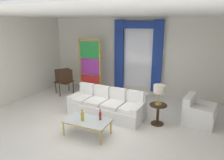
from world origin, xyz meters
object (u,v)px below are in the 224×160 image
at_px(coffee_table, 87,121).
at_px(bottle_crystal_tall, 82,116).
at_px(table_lamp_brass, 159,90).
at_px(stained_glass_divider, 90,68).
at_px(couch_white_long, 107,105).
at_px(round_side_table, 158,113).
at_px(vintage_tv, 64,76).
at_px(peacock_figurine, 94,92).
at_px(armchair_white, 197,114).
at_px(bottle_blue_decanter, 100,116).

relative_size(coffee_table, bottle_crystal_tall, 3.52).
height_order(bottle_crystal_tall, table_lamp_brass, table_lamp_brass).
relative_size(coffee_table, stained_glass_divider, 0.52).
relative_size(couch_white_long, round_side_table, 4.03).
bearing_deg(table_lamp_brass, coffee_table, -139.20).
relative_size(vintage_tv, peacock_figurine, 2.24).
distance_m(armchair_white, stained_glass_divider, 4.31).
bearing_deg(round_side_table, stained_glass_divider, 152.49).
height_order(coffee_table, bottle_crystal_tall, bottle_crystal_tall).
relative_size(bottle_crystal_tall, armchair_white, 0.34).
bearing_deg(round_side_table, armchair_white, 27.24).
bearing_deg(armchair_white, stained_glass_divider, 165.30).
height_order(bottle_blue_decanter, armchair_white, armchair_white).
distance_m(couch_white_long, round_side_table, 1.58).
bearing_deg(peacock_figurine, coffee_table, -64.70).
xyz_separation_m(coffee_table, bottle_blue_decanter, (0.30, 0.14, 0.16)).
bearing_deg(peacock_figurine, bottle_crystal_tall, -66.95).
xyz_separation_m(coffee_table, bottle_crystal_tall, (-0.09, -0.08, 0.17)).
relative_size(stained_glass_divider, table_lamp_brass, 3.86).
relative_size(couch_white_long, peacock_figurine, 4.00).
bearing_deg(peacock_figurine, stained_glass_divider, 134.08).
bearing_deg(bottle_crystal_tall, round_side_table, 40.81).
bearing_deg(armchair_white, vintage_tv, 173.15).
distance_m(couch_white_long, coffee_table, 1.32).
distance_m(bottle_blue_decanter, peacock_figurine, 2.85).
distance_m(vintage_tv, round_side_table, 4.19).
bearing_deg(couch_white_long, table_lamp_brass, -0.42).
distance_m(coffee_table, armchair_white, 3.13).
distance_m(bottle_blue_decanter, armchair_white, 2.82).
height_order(stained_glass_divider, round_side_table, stained_glass_divider).
xyz_separation_m(coffee_table, vintage_tv, (-2.50, 2.44, 0.36)).
xyz_separation_m(armchair_white, stained_glass_divider, (-4.10, 1.07, 0.77)).
xyz_separation_m(bottle_crystal_tall, stained_glass_divider, (-1.47, 2.99, 0.52)).
xyz_separation_m(armchair_white, table_lamp_brass, (-1.02, -0.53, 0.74)).
bearing_deg(bottle_blue_decanter, round_side_table, 43.90).
bearing_deg(bottle_blue_decanter, couch_white_long, 106.95).
relative_size(couch_white_long, stained_glass_divider, 1.09).
distance_m(bottle_blue_decanter, round_side_table, 1.69).
bearing_deg(couch_white_long, coffee_table, -87.46).
height_order(couch_white_long, coffee_table, couch_white_long).
relative_size(stained_glass_divider, peacock_figurine, 3.67).
bearing_deg(vintage_tv, coffee_table, -44.27).
bearing_deg(stained_glass_divider, coffee_table, -61.82).
height_order(stained_glass_divider, peacock_figurine, stained_glass_divider).
height_order(armchair_white, table_lamp_brass, table_lamp_brass).
relative_size(vintage_tv, table_lamp_brass, 2.36).
height_order(bottle_blue_decanter, stained_glass_divider, stained_glass_divider).
height_order(couch_white_long, bottle_blue_decanter, couch_white_long).
relative_size(coffee_table, peacock_figurine, 1.90).
bearing_deg(round_side_table, couch_white_long, 179.58).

